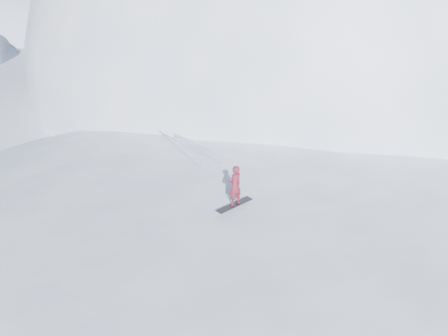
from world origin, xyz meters
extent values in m
plane|color=white|center=(0.00, 0.00, 0.00)|extent=(400.00, 400.00, 0.00)
ellipsoid|color=white|center=(1.00, 3.00, 0.00)|extent=(36.00, 28.00, 4.80)
ellipsoid|color=white|center=(22.00, 26.00, 0.00)|extent=(60.00, 56.00, 56.00)
ellipsoid|color=white|center=(10.00, 20.00, 0.00)|extent=(28.00, 24.00, 18.00)
ellipsoid|color=white|center=(-4.00, -2.00, 0.00)|extent=(6.00, 5.40, 0.80)
ellipsoid|color=white|center=(5.00, -3.00, 0.00)|extent=(5.00, 4.50, 0.70)
ellipsoid|color=white|center=(-2.00, 6.00, 0.00)|extent=(7.00, 6.30, 1.00)
ellipsoid|color=white|center=(7.00, 4.00, 0.00)|extent=(4.00, 3.60, 0.60)
cube|color=black|center=(-0.34, -0.87, 2.41)|extent=(1.65, 0.82, 0.03)
imported|color=maroon|center=(-0.34, -0.87, 3.21)|extent=(0.66, 0.54, 1.56)
cube|color=silver|center=(-0.51, 5.65, 2.42)|extent=(0.50, 5.99, 0.04)
cube|color=silver|center=(-0.04, 5.65, 2.42)|extent=(1.48, 5.84, 0.04)
cube|color=silver|center=(0.20, 5.65, 2.42)|extent=(1.10, 5.92, 0.04)
cube|color=silver|center=(0.51, 5.65, 2.42)|extent=(1.60, 5.81, 0.04)
camera|label=1|loc=(-5.86, -12.60, 9.78)|focal=32.00mm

